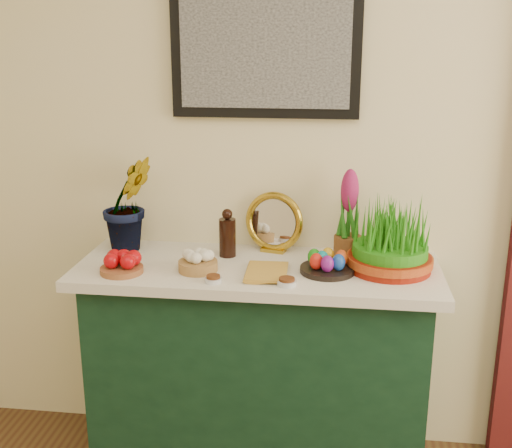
% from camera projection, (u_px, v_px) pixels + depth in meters
% --- Properties ---
extents(room, '(4.50, 4.54, 2.72)m').
position_uv_depth(room, '(257.00, 98.00, 0.42)').
color(room, brown).
rests_on(room, ground).
extents(sideboard, '(1.30, 0.45, 0.85)m').
position_uv_depth(sideboard, '(258.00, 372.00, 2.61)').
color(sideboard, '#143822').
rests_on(sideboard, ground).
extents(tablecloth, '(1.40, 0.55, 0.04)m').
position_uv_depth(tablecloth, '(258.00, 270.00, 2.49)').
color(tablecloth, white).
rests_on(tablecloth, sideboard).
extents(hyacinth_green, '(0.34, 0.34, 0.52)m').
position_uv_depth(hyacinth_green, '(128.00, 188.00, 2.60)').
color(hyacinth_green, '#236C17').
rests_on(hyacinth_green, tablecloth).
extents(apple_bowl, '(0.16, 0.16, 0.08)m').
position_uv_depth(apple_bowl, '(121.00, 264.00, 2.39)').
color(apple_bowl, brown).
rests_on(apple_bowl, tablecloth).
extents(garlic_basket, '(0.16, 0.16, 0.08)m').
position_uv_depth(garlic_basket, '(198.00, 262.00, 2.41)').
color(garlic_basket, '#B08046').
rests_on(garlic_basket, tablecloth).
extents(vinegar_cruet, '(0.07, 0.07, 0.20)m').
position_uv_depth(vinegar_cruet, '(227.00, 235.00, 2.56)').
color(vinegar_cruet, black).
rests_on(vinegar_cruet, tablecloth).
extents(mirror, '(0.25, 0.12, 0.25)m').
position_uv_depth(mirror, '(274.00, 223.00, 2.62)').
color(mirror, '#B59127').
rests_on(mirror, tablecloth).
extents(book, '(0.15, 0.21, 0.03)m').
position_uv_depth(book, '(246.00, 271.00, 2.38)').
color(book, gold).
rests_on(book, tablecloth).
extents(spice_dish_left, '(0.06, 0.06, 0.03)m').
position_uv_depth(spice_dish_left, '(213.00, 279.00, 2.31)').
color(spice_dish_left, silver).
rests_on(spice_dish_left, tablecloth).
extents(spice_dish_right, '(0.07, 0.07, 0.03)m').
position_uv_depth(spice_dish_right, '(287.00, 282.00, 2.28)').
color(spice_dish_right, silver).
rests_on(spice_dish_right, tablecloth).
extents(egg_plate, '(0.24, 0.24, 0.08)m').
position_uv_depth(egg_plate, '(327.00, 264.00, 2.39)').
color(egg_plate, black).
rests_on(egg_plate, tablecloth).
extents(hyacinth_pink, '(0.11, 0.11, 0.36)m').
position_uv_depth(hyacinth_pink, '(349.00, 219.00, 2.52)').
color(hyacinth_pink, brown).
rests_on(hyacinth_pink, tablecloth).
extents(wheatgrass_sabzeh, '(0.32, 0.32, 0.27)m').
position_uv_depth(wheatgrass_sabzeh, '(391.00, 241.00, 2.40)').
color(wheatgrass_sabzeh, maroon).
rests_on(wheatgrass_sabzeh, tablecloth).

